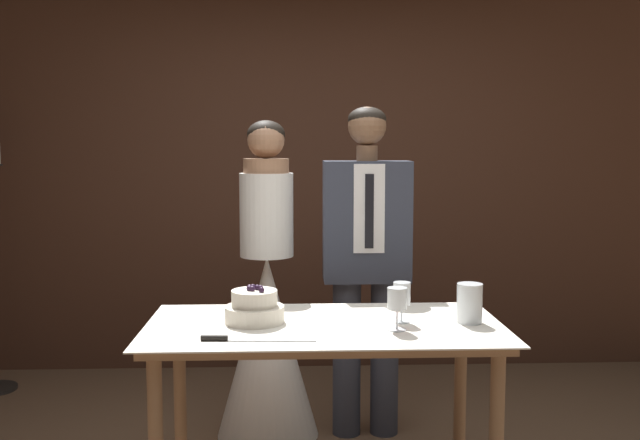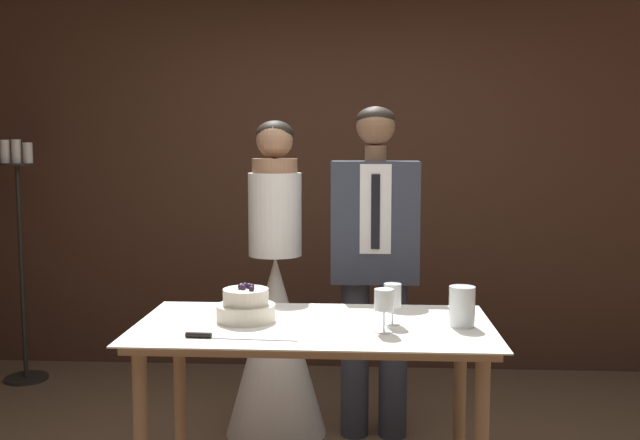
# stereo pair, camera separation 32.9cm
# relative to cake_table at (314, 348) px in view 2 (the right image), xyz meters

# --- Properties ---
(wall_back) EXTENTS (5.55, 0.12, 2.59)m
(wall_back) POSITION_rel_cake_table_xyz_m (0.03, 2.09, 0.57)
(wall_back) COLOR #472B1E
(wall_back) RESTS_ON ground_plane
(cake_table) EXTENTS (1.46, 0.76, 0.82)m
(cake_table) POSITION_rel_cake_table_xyz_m (0.00, 0.00, 0.00)
(cake_table) COLOR #8E6B4C
(cake_table) RESTS_ON ground_plane
(tiered_cake) EXTENTS (0.25, 0.25, 0.16)m
(tiered_cake) POSITION_rel_cake_table_xyz_m (-0.29, 0.04, 0.16)
(tiered_cake) COLOR silver
(tiered_cake) RESTS_ON cake_table
(cake_knife) EXTENTS (0.43, 0.05, 0.02)m
(cake_knife) POSITION_rel_cake_table_xyz_m (-0.34, -0.24, 0.11)
(cake_knife) COLOR silver
(cake_knife) RESTS_ON cake_table
(wine_glass_near) EXTENTS (0.07, 0.07, 0.17)m
(wine_glass_near) POSITION_rel_cake_table_xyz_m (0.32, 0.01, 0.21)
(wine_glass_near) COLOR silver
(wine_glass_near) RESTS_ON cake_table
(wine_glass_middle) EXTENTS (0.08, 0.08, 0.17)m
(wine_glass_middle) POSITION_rel_cake_table_xyz_m (0.28, -0.11, 0.22)
(wine_glass_middle) COLOR silver
(wine_glass_middle) RESTS_ON cake_table
(hurricane_candle) EXTENTS (0.11, 0.11, 0.16)m
(hurricane_candle) POSITION_rel_cake_table_xyz_m (0.60, -0.00, 0.18)
(hurricane_candle) COLOR silver
(hurricane_candle) RESTS_ON cake_table
(bride) EXTENTS (0.54, 0.54, 1.68)m
(bride) POSITION_rel_cake_table_xyz_m (-0.26, 0.85, -0.11)
(bride) COLOR white
(bride) RESTS_ON ground_plane
(groom) EXTENTS (0.45, 0.25, 1.75)m
(groom) POSITION_rel_cake_table_xyz_m (0.26, 0.85, 0.26)
(groom) COLOR #333847
(groom) RESTS_ON ground_plane
(candle_stand) EXTENTS (0.28, 0.28, 1.59)m
(candle_stand) POSITION_rel_cake_table_xyz_m (-2.03, 1.62, 0.11)
(candle_stand) COLOR black
(candle_stand) RESTS_ON ground_plane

